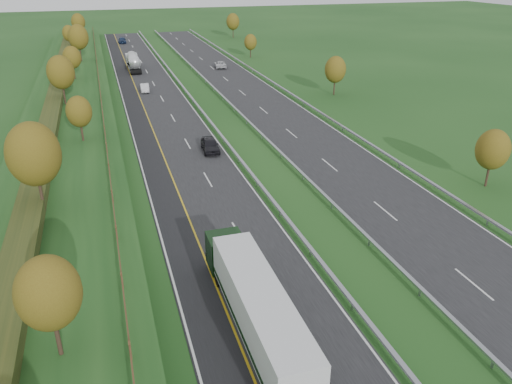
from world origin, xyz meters
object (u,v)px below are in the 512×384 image
(car_small_far, at_px, (122,40))
(road_tanker, at_px, (133,61))
(car_oncoming, at_px, (220,64))
(box_lorry, at_px, (255,303))
(car_silver_mid, at_px, (145,88))
(car_dark_near, at_px, (210,145))

(car_small_far, bearing_deg, road_tanker, -86.84)
(car_small_far, relative_size, car_oncoming, 1.01)
(road_tanker, bearing_deg, car_oncoming, -9.17)
(box_lorry, distance_m, car_silver_mid, 66.33)
(road_tanker, xyz_separation_m, car_small_far, (0.20, 40.99, -1.09))
(car_dark_near, xyz_separation_m, car_small_far, (-4.32, 95.02, -0.07))
(box_lorry, bearing_deg, road_tanker, 90.00)
(car_dark_near, bearing_deg, road_tanker, 98.54)
(car_dark_near, height_order, car_oncoming, car_dark_near)
(road_tanker, xyz_separation_m, car_silver_mid, (0.19, -20.53, -1.15))
(box_lorry, xyz_separation_m, car_small_far, (0.20, 127.84, -1.55))
(car_dark_near, height_order, car_silver_mid, car_dark_near)
(box_lorry, distance_m, car_dark_near, 33.16)
(car_dark_near, bearing_deg, car_silver_mid, 101.13)
(road_tanker, distance_m, car_silver_mid, 20.56)
(car_small_far, bearing_deg, car_silver_mid, -86.57)
(car_dark_near, bearing_deg, box_lorry, -94.07)
(box_lorry, xyz_separation_m, road_tanker, (-0.01, 86.84, -0.47))
(road_tanker, bearing_deg, car_silver_mid, -89.48)
(road_tanker, distance_m, car_small_far, 41.01)
(car_silver_mid, relative_size, car_oncoming, 0.82)
(road_tanker, height_order, car_dark_near, road_tanker)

